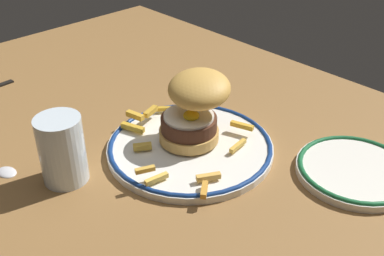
% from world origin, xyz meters
% --- Properties ---
extents(ground_plane, '(1.35, 0.83, 0.04)m').
position_xyz_m(ground_plane, '(0.00, 0.00, -0.02)').
color(ground_plane, brown).
extents(dinner_plate, '(0.27, 0.27, 0.02)m').
position_xyz_m(dinner_plate, '(0.00, -0.01, 0.01)').
color(dinner_plate, white).
rests_on(dinner_plate, ground_plane).
extents(burger, '(0.14, 0.14, 0.12)m').
position_xyz_m(burger, '(-0.01, 0.01, 0.07)').
color(burger, tan).
rests_on(burger, dinner_plate).
extents(fries_pile, '(0.25, 0.23, 0.02)m').
position_xyz_m(fries_pile, '(-0.02, -0.04, 0.02)').
color(fries_pile, gold).
rests_on(fries_pile, dinner_plate).
extents(water_glass, '(0.07, 0.07, 0.11)m').
position_xyz_m(water_glass, '(-0.08, -0.20, 0.05)').
color(water_glass, silver).
rests_on(water_glass, ground_plane).
extents(side_plate, '(0.18, 0.18, 0.02)m').
position_xyz_m(side_plate, '(0.22, 0.13, 0.01)').
color(side_plate, white).
rests_on(side_plate, ground_plane).
extents(spoon, '(0.13, 0.04, 0.01)m').
position_xyz_m(spoon, '(-0.17, -0.26, 0.00)').
color(spoon, silver).
rests_on(spoon, ground_plane).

